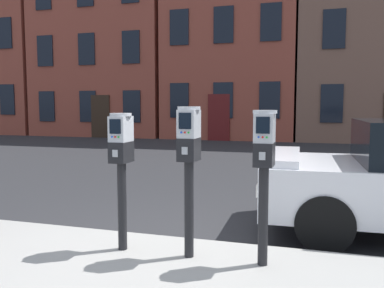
% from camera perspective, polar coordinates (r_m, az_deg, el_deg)
% --- Properties ---
extents(ground_plane, '(160.00, 160.00, 0.00)m').
position_cam_1_polar(ground_plane, '(4.57, -3.69, -15.14)').
color(ground_plane, '#28282B').
extents(parking_meter_near_kerb, '(0.22, 0.25, 1.39)m').
position_cam_1_polar(parking_meter_near_kerb, '(4.14, -9.83, -1.70)').
color(parking_meter_near_kerb, black).
rests_on(parking_meter_near_kerb, sidewalk_slab).
extents(parking_meter_twin_adjacent, '(0.22, 0.25, 1.45)m').
position_cam_1_polar(parking_meter_twin_adjacent, '(3.87, -0.43, -1.43)').
color(parking_meter_twin_adjacent, black).
rests_on(parking_meter_twin_adjacent, sidewalk_slab).
extents(parking_meter_end_of_row, '(0.22, 0.25, 1.42)m').
position_cam_1_polar(parking_meter_end_of_row, '(3.73, 10.01, -2.12)').
color(parking_meter_end_of_row, black).
rests_on(parking_meter_end_of_row, sidewalk_slab).
extents(townhouse_brownstone, '(6.28, 6.59, 13.83)m').
position_cam_1_polar(townhouse_brownstone, '(28.26, -23.60, 15.83)').
color(townhouse_brownstone, brown).
rests_on(townhouse_brownstone, ground_plane).
extents(townhouse_cream_stone, '(7.16, 6.75, 11.23)m').
position_cam_1_polar(townhouse_cream_stone, '(24.33, -10.37, 14.84)').
color(townhouse_cream_stone, brown).
rests_on(townhouse_cream_stone, ground_plane).
extents(townhouse_orange_brick, '(6.20, 5.58, 13.27)m').
position_cam_1_polar(townhouse_orange_brick, '(21.78, 6.08, 18.77)').
color(townhouse_orange_brick, brown).
rests_on(townhouse_orange_brick, ground_plane).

